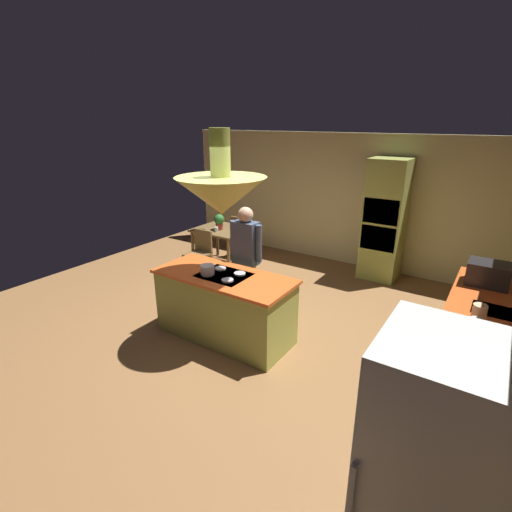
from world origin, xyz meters
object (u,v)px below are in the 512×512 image
kitchen_island (225,306)px  chair_by_back_wall (242,233)px  canister_sugar (479,315)px  cooking_pot_on_cooktop (207,270)px  oven_tower (384,220)px  microwave_on_counter (488,274)px  chair_facing_island (200,250)px  refrigerator (431,482)px  canister_flour (476,326)px  person_at_island (246,255)px  dining_table (222,234)px  potted_plant_on_table (219,221)px  cup_on_table (216,229)px

kitchen_island → chair_by_back_wall: (-1.70, 2.76, 0.05)m
canister_sugar → cooking_pot_on_cooktop: bearing=-170.4°
oven_tower → chair_by_back_wall: oven_tower is taller
chair_by_back_wall → microwave_on_counter: bearing=164.7°
chair_facing_island → canister_sugar: bearing=-13.1°
refrigerator → chair_by_back_wall: (-4.50, 4.46, -0.38)m
kitchen_island → canister_flour: bearing=4.0°
person_at_island → cooking_pot_on_cooktop: size_ratio=9.16×
chair_facing_island → microwave_on_counter: 4.57m
kitchen_island → dining_table: bearing=129.0°
dining_table → potted_plant_on_table: bearing=-96.0°
person_at_island → chair_facing_island: bearing=154.2°
cup_on_table → cooking_pot_on_cooktop: size_ratio=0.50×
kitchen_island → cooking_pot_on_cooktop: (-0.16, -0.13, 0.53)m
oven_tower → potted_plant_on_table: (-2.81, -1.21, -0.15)m
kitchen_island → canister_flour: (2.84, 0.20, 0.52)m
person_at_island → canister_sugar: (2.97, -0.30, 0.06)m
potted_plant_on_table → canister_sugar: 4.84m
dining_table → refrigerator: bearing=-40.2°
chair_facing_island → potted_plant_on_table: size_ratio=2.90×
kitchen_island → oven_tower: size_ratio=0.86×
oven_tower → person_at_island: size_ratio=1.31×
kitchen_island → dining_table: size_ratio=1.85×
kitchen_island → cooking_pot_on_cooktop: bearing=-140.9°
refrigerator → dining_table: (-4.50, 3.80, -0.23)m
oven_tower → canister_flour: 3.51m
oven_tower → person_at_island: oven_tower is taller
cup_on_table → cooking_pot_on_cooktop: 2.51m
cup_on_table → canister_sugar: canister_sugar is taller
chair_by_back_wall → microwave_on_counter: microwave_on_counter is taller
refrigerator → canister_sugar: bearing=88.9°
chair_facing_island → microwave_on_counter: bearing=1.1°
oven_tower → dining_table: oven_tower is taller
person_at_island → chair_by_back_wall: person_at_island is taller
potted_plant_on_table → canister_sugar: size_ratio=1.42×
cup_on_table → canister_sugar: size_ratio=0.43×
cup_on_table → microwave_on_counter: 4.52m
dining_table → chair_by_back_wall: chair_by_back_wall is taller
oven_tower → chair_by_back_wall: size_ratio=2.49×
kitchen_island → potted_plant_on_table: bearing=130.0°
dining_table → cooking_pot_on_cooktop: cooking_pot_on_cooktop is taller
refrigerator → cooking_pot_on_cooktop: (-2.96, 1.57, 0.10)m
oven_tower → refrigerator: size_ratio=1.22×
canister_flour → microwave_on_counter: (0.00, 1.32, 0.07)m
oven_tower → cup_on_table: oven_tower is taller
refrigerator → person_at_island: bearing=140.9°
dining_table → chair_facing_island: bearing=-90.0°
dining_table → cup_on_table: (0.04, -0.22, 0.15)m
chair_facing_island → cooking_pot_on_cooktop: size_ratio=4.83×
oven_tower → dining_table: 3.05m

